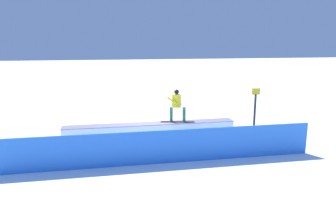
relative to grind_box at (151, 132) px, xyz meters
The scene contains 5 objects.
ground_plane 0.32m from the grind_box, ahead, with size 120.00×120.00×0.00m, color white.
grind_box is the anchor object (origin of this frame).
snowboarder 1.72m from the grind_box, behind, with size 1.56×0.62×1.50m.
safety_fence 3.11m from the grind_box, 90.00° to the left, with size 11.59×0.06×1.24m, color #2D75E9.
trail_marker 5.07m from the grind_box, behind, with size 0.40×0.10×2.18m.
Camera 1 is at (1.74, 14.14, 4.41)m, focal length 34.86 mm.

